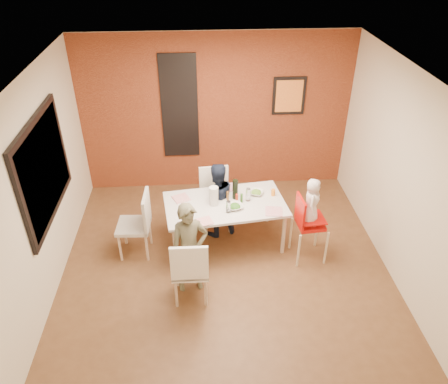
{
  "coord_description": "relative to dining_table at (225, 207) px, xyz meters",
  "views": [
    {
      "loc": [
        -0.33,
        -4.58,
        4.2
      ],
      "look_at": [
        0.0,
        0.3,
        1.05
      ],
      "focal_mm": 35.0,
      "sensor_mm": 36.0,
      "label": 1
    }
  ],
  "objects": [
    {
      "name": "chair_far",
      "position": [
        -0.12,
        0.49,
        -0.1
      ],
      "size": [
        0.49,
        0.49,
        0.97
      ],
      "rotation": [
        0.0,
        0.0,
        0.1
      ],
      "color": "silver",
      "rests_on": "ground"
    },
    {
      "name": "ground",
      "position": [
        -0.03,
        -0.54,
        -0.64
      ],
      "size": [
        4.5,
        4.5,
        0.0
      ],
      "primitive_type": "plane",
      "color": "brown",
      "rests_on": "ground"
    },
    {
      "name": "picture_window_pane",
      "position": [
        -2.24,
        -0.34,
        0.91
      ],
      "size": [
        0.02,
        1.55,
        1.15
      ],
      "primitive_type": "cube",
      "color": "black",
      "rests_on": "wall_left"
    },
    {
      "name": "wine_glass_b",
      "position": [
        0.33,
        0.05,
        0.16
      ],
      "size": [
        0.07,
        0.07,
        0.2
      ],
      "primitive_type": "cylinder",
      "color": "white",
      "rests_on": "dining_table"
    },
    {
      "name": "plate_far_left",
      "position": [
        -0.63,
        0.16,
        0.07
      ],
      "size": [
        0.29,
        0.29,
        0.01
      ],
      "primitive_type": "cube",
      "rotation": [
        0.0,
        0.0,
        0.42
      ],
      "color": "white",
      "rests_on": "dining_table"
    },
    {
      "name": "picture_window_frame",
      "position": [
        -2.25,
        -0.34,
        0.91
      ],
      "size": [
        0.05,
        1.7,
        1.3
      ],
      "primitive_type": "cube",
      "color": "black",
      "rests_on": "wall_left"
    },
    {
      "name": "glassblock_surround",
      "position": [
        -0.63,
        1.67,
        0.86
      ],
      "size": [
        0.6,
        0.03,
        1.76
      ],
      "primitive_type": "cube",
      "color": "black",
      "rests_on": "wall_back"
    },
    {
      "name": "art_print_canvas",
      "position": [
        1.17,
        1.66,
        1.01
      ],
      "size": [
        0.44,
        0.01,
        0.54
      ],
      "primitive_type": "cube",
      "color": "orange",
      "rests_on": "wall_back"
    },
    {
      "name": "art_print_frame",
      "position": [
        1.17,
        1.67,
        1.01
      ],
      "size": [
        0.54,
        0.03,
        0.64
      ],
      "primitive_type": "cube",
      "color": "black",
      "rests_on": "wall_back"
    },
    {
      "name": "ceiling",
      "position": [
        -0.03,
        -0.54,
        2.06
      ],
      "size": [
        4.5,
        4.5,
        0.02
      ],
      "primitive_type": "cube",
      "color": "silver",
      "rests_on": "wall_back"
    },
    {
      "name": "glassblock_strip",
      "position": [
        -0.63,
        1.68,
        0.86
      ],
      "size": [
        0.55,
        0.03,
        1.7
      ],
      "primitive_type": "cube",
      "color": "silver",
      "rests_on": "wall_back"
    },
    {
      "name": "wall_left",
      "position": [
        -2.28,
        -0.54,
        0.71
      ],
      "size": [
        0.02,
        4.5,
        2.7
      ],
      "primitive_type": "cube",
      "color": "beige",
      "rests_on": "ground"
    },
    {
      "name": "wine_glass_a",
      "position": [
        0.03,
        -0.22,
        0.15
      ],
      "size": [
        0.06,
        0.06,
        0.18
      ],
      "primitive_type": "cylinder",
      "color": "silver",
      "rests_on": "dining_table"
    },
    {
      "name": "plate_far_mid",
      "position": [
        0.07,
        0.41,
        0.07
      ],
      "size": [
        0.27,
        0.27,
        0.01
      ],
      "primitive_type": "cube",
      "rotation": [
        0.0,
        0.0,
        0.14
      ],
      "color": "silver",
      "rests_on": "dining_table"
    },
    {
      "name": "wine_bottle",
      "position": [
        0.15,
        0.12,
        0.21
      ],
      "size": [
        0.08,
        0.08,
        0.3
      ],
      "primitive_type": "cylinder",
      "color": "black",
      "rests_on": "dining_table"
    },
    {
      "name": "child_near",
      "position": [
        -0.51,
        -0.89,
        0.0
      ],
      "size": [
        0.52,
        0.39,
        1.29
      ],
      "primitive_type": "imported",
      "rotation": [
        0.0,
        0.0,
        0.18
      ],
      "color": "brown",
      "rests_on": "ground"
    },
    {
      "name": "child_far",
      "position": [
        -0.11,
        0.24,
        -0.05
      ],
      "size": [
        0.69,
        0.61,
        1.2
      ],
      "primitive_type": "imported",
      "rotation": [
        0.0,
        0.0,
        3.46
      ],
      "color": "#161E32",
      "rests_on": "ground"
    },
    {
      "name": "high_chair",
      "position": [
        1.11,
        -0.39,
        -0.03
      ],
      "size": [
        0.46,
        0.46,
        1.01
      ],
      "rotation": [
        0.0,
        0.0,
        1.66
      ],
      "color": "red",
      "rests_on": "ground"
    },
    {
      "name": "wall_right",
      "position": [
        2.22,
        -0.54,
        0.71
      ],
      "size": [
        0.02,
        4.5,
        2.7
      ],
      "primitive_type": "cube",
      "color": "beige",
      "rests_on": "ground"
    },
    {
      "name": "paper_towel_roll",
      "position": [
        -0.16,
        -0.02,
        0.2
      ],
      "size": [
        0.13,
        0.13,
        0.28
      ],
      "primitive_type": "cylinder",
      "color": "white",
      "rests_on": "dining_table"
    },
    {
      "name": "brick_accent_wall",
      "position": [
        -0.03,
        1.69,
        0.71
      ],
      "size": [
        4.5,
        0.02,
        2.7
      ],
      "primitive_type": "cube",
      "color": "maroon",
      "rests_on": "ground"
    },
    {
      "name": "wall_front",
      "position": [
        -0.03,
        -2.79,
        0.71
      ],
      "size": [
        4.5,
        0.02,
        2.7
      ],
      "primitive_type": "cube",
      "color": "beige",
      "rests_on": "ground"
    },
    {
      "name": "sippy_cup",
      "position": [
        0.71,
        0.16,
        0.11
      ],
      "size": [
        0.06,
        0.06,
        0.1
      ],
      "primitive_type": "cylinder",
      "color": "orange",
      "rests_on": "dining_table"
    },
    {
      "name": "wall_back",
      "position": [
        -0.03,
        1.71,
        0.71
      ],
      "size": [
        4.5,
        0.02,
        2.7
      ],
      "primitive_type": "cube",
      "color": "beige",
      "rests_on": "ground"
    },
    {
      "name": "plate_near_left",
      "position": [
        -0.3,
        -0.42,
        0.07
      ],
      "size": [
        0.25,
        0.25,
        0.01
      ],
      "primitive_type": "cube",
      "rotation": [
        0.0,
        0.0,
        0.32
      ],
      "color": "white",
      "rests_on": "dining_table"
    },
    {
      "name": "plate_near_right",
      "position": [
        0.66,
        -0.25,
        0.07
      ],
      "size": [
        0.26,
        0.26,
        0.01
      ],
      "primitive_type": "cube",
      "rotation": [
        0.0,
        0.0,
        -0.15
      ],
      "color": "white",
      "rests_on": "dining_table"
    },
    {
      "name": "salad_bowl_a",
      "position": [
        0.13,
        -0.13,
        0.09
      ],
      "size": [
        0.28,
        0.28,
        0.05
      ],
      "primitive_type": "imported",
      "rotation": [
        0.0,
        0.0,
        0.33
      ],
      "color": "white",
      "rests_on": "dining_table"
    },
    {
      "name": "condiment_green",
      "position": [
        0.23,
        0.01,
        0.13
      ],
      "size": [
        0.04,
        0.04,
        0.14
      ],
      "primitive_type": "cylinder",
      "color": "#306B23",
      "rests_on": "dining_table"
    },
    {
      "name": "dining_table",
      "position": [
        0.0,
        0.0,
        0.0
      ],
      "size": [
        1.8,
        1.15,
        0.71
      ],
      "rotation": [
        0.0,
        0.0,
        0.13
      ],
      "color": "silver",
      "rests_on": "ground"
    },
    {
      "name": "condiment_red",
      "position": [
        0.17,
        0.0,
        0.13
      ],
      "size": [
        0.04,
        0.04,
        0.14
      ],
      "primitive_type": "cylinder",
      "color": "red",
      "rests_on": "dining_table"
    },
    {
      "name": "toddler",
      "position": [
        1.13,
        -0.38,
        0.29
      ],
      "size": [
        0.3,
        0.38,
        0.68
      ],
      "primitive_type": "imported",
      "rotation": [
        0.0,
        0.0,
        1.3
      ],
      "color": "silver",
      "rests_on": "high_chair"
    },
    {
      "name": "salad_bowl_b",
      "position": [
        0.47,
        0.21,
        0.09
      ],
      "size": [
        0.26,
        0.26,
        0.05
      ],
      "primitive_type": "imported",
      "rotation": [
        0.0,
        0.0,
        -0.37
      ],
      "color": "white",
      "rests_on": "dining_table"
    },
    {
      "name": "chair_near",
      "position": [
        -0.51,
        -1.14,
        -0.1
      ],
      "size": [
        0.45,
        0.45,
        0.97
      ],
      "rotation": [
        0.0,
        0.0,
        3.13
      ],
      "color": "white",
      "rests_on": "ground"
    },
    {
      "name": "condiment_brown",
      "position": [
        0.04,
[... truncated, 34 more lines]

